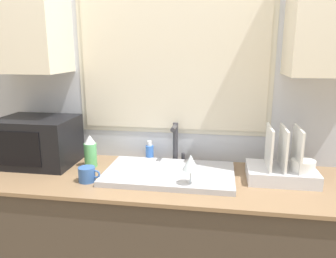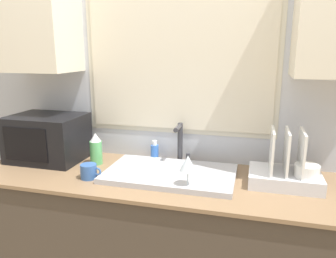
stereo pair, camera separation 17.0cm
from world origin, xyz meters
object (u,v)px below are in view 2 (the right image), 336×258
faucet (180,141)px  spray_bottle (96,149)px  soap_bottle (155,152)px  microwave (48,138)px  mug_near_sink (89,171)px  wine_glass (188,164)px  dish_rack (287,172)px

faucet → spray_bottle: faucet is taller
faucet → soap_bottle: size_ratio=1.89×
microwave → spray_bottle: 0.33m
microwave → spray_bottle: bearing=0.4°
microwave → spray_bottle: microwave is taller
faucet → mug_near_sink: 0.57m
soap_bottle → wine_glass: (0.29, -0.39, 0.08)m
soap_bottle → wine_glass: wine_glass is taller
spray_bottle → wine_glass: bearing=-21.1°
microwave → dish_rack: 1.43m
microwave → mug_near_sink: 0.47m
faucet → dish_rack: 0.64m
faucet → wine_glass: size_ratio=1.37×
soap_bottle → microwave: bearing=-167.2°
spray_bottle → soap_bottle: size_ratio=1.46×
faucet → microwave: (-0.82, -0.15, 0.00)m
mug_near_sink → soap_bottle: bearing=55.2°
faucet → soap_bottle: faucet is taller
faucet → mug_near_sink: size_ratio=2.11×
soap_bottle → mug_near_sink: size_ratio=1.12×
microwave → dish_rack: (1.43, -0.04, -0.07)m
mug_near_sink → wine_glass: (0.55, -0.01, 0.10)m
spray_bottle → dish_rack: bearing=-2.2°
faucet → microwave: bearing=-169.8°
microwave → wine_glass: size_ratio=2.43×
soap_bottle → mug_near_sink: bearing=-124.8°
faucet → wine_glass: faucet is taller
dish_rack → faucet: bearing=162.7°
dish_rack → mug_near_sink: size_ratio=3.02×
dish_rack → wine_glass: dish_rack is taller
faucet → mug_near_sink: bearing=-138.8°
faucet → wine_glass: 0.41m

